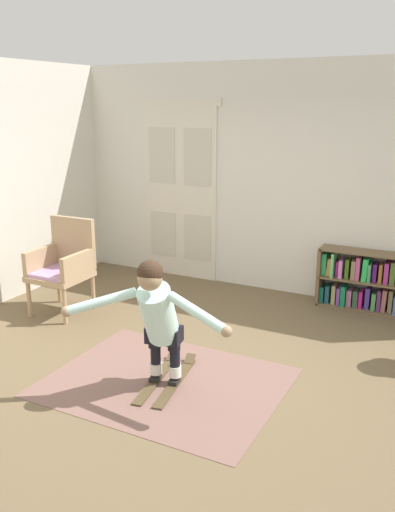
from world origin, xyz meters
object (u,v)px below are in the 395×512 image
(bookshelf, at_px, (393,286))
(person_skier, at_px, (157,313))
(wicker_chair, at_px, (64,264))
(skis_pair, at_px, (167,378))

(bookshelf, height_order, person_skier, person_skier)
(bookshelf, bearing_deg, wicker_chair, -154.05)
(wicker_chair, bearing_deg, bookshelf, 25.95)
(bookshelf, xyz_separation_m, person_skier, (-1.49, -2.80, 0.39))
(skis_pair, height_order, person_skier, person_skier)
(bookshelf, distance_m, person_skier, 3.20)
(person_skier, bearing_deg, wicker_chair, 150.34)
(bookshelf, bearing_deg, person_skier, -118.07)
(wicker_chair, relative_size, person_skier, 0.78)
(skis_pair, relative_size, person_skier, 0.68)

